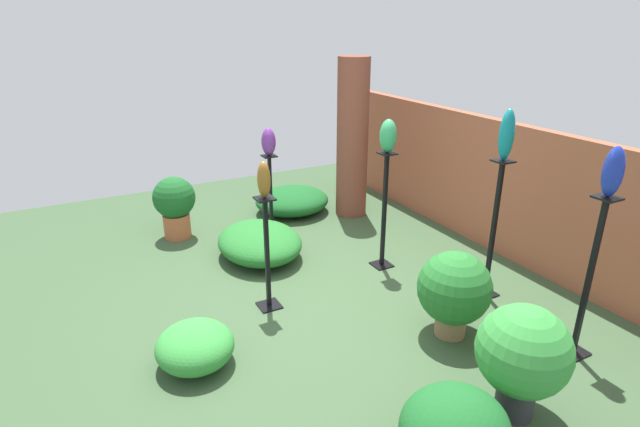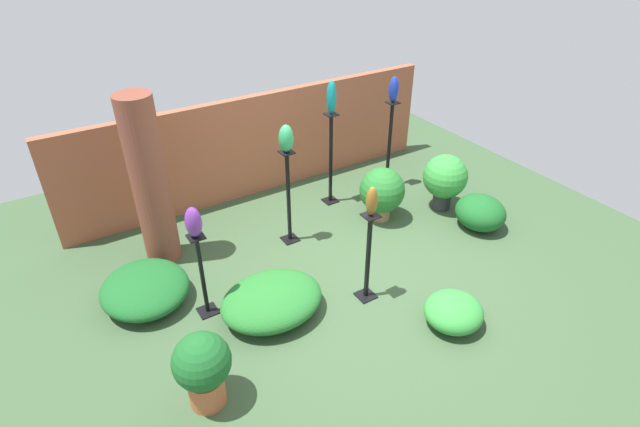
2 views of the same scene
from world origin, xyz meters
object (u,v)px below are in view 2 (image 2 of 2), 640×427
pedestal_teal (331,163)px  pedestal_violet (203,279)px  brick_pillar (150,183)px  art_vase_cobalt (394,89)px  potted_plant_walkway_edge (445,178)px  art_vase_teal (332,97)px  art_vase_bronze (372,201)px  art_vase_violet (193,222)px  potted_plant_back_center (203,367)px  potted_plant_mid_right (382,191)px  pedestal_jade (289,202)px  pedestal_bronze (368,261)px  art_vase_jade (286,138)px  pedestal_cobalt (389,149)px

pedestal_teal → pedestal_violet: bearing=-152.4°
brick_pillar → art_vase_cobalt: bearing=-0.3°
brick_pillar → potted_plant_walkway_edge: 3.85m
pedestal_teal → art_vase_cobalt: 1.34m
art_vase_teal → art_vase_cobalt: 1.00m
pedestal_violet → art_vase_bronze: bearing=-23.8°
art_vase_violet → potted_plant_back_center: 1.34m
pedestal_teal → potted_plant_back_center: 3.60m
potted_plant_back_center → potted_plant_mid_right: (3.10, 1.55, -0.01)m
art_vase_bronze → potted_plant_back_center: 2.17m
pedestal_jade → pedestal_violet: size_ratio=1.27×
pedestal_teal → pedestal_jade: bearing=-150.9°
brick_pillar → pedestal_bronze: brick_pillar is taller
art_vase_violet → potted_plant_mid_right: bearing=10.2°
art_vase_teal → art_vase_bronze: bearing=-112.0°
brick_pillar → art_vase_jade: bearing=-19.0°
pedestal_teal → art_vase_jade: 1.37m
pedestal_bronze → art_vase_jade: (-0.19, 1.39, 0.93)m
pedestal_cobalt → art_vase_bronze: (-1.78, -1.88, 0.62)m
art_vase_teal → art_vase_cobalt: bearing=-2.6°
pedestal_bronze → potted_plant_walkway_edge: 2.22m
brick_pillar → pedestal_violet: (0.09, -1.20, -0.58)m
art_vase_teal → potted_plant_walkway_edge: art_vase_teal is taller
art_vase_cobalt → potted_plant_walkway_edge: bearing=-75.7°
pedestal_teal → art_vase_cobalt: size_ratio=3.67×
art_vase_teal → art_vase_cobalt: (1.00, -0.05, -0.06)m
art_vase_bronze → pedestal_cobalt: bearing=46.6°
art_vase_jade → potted_plant_walkway_edge: (2.20, -0.45, -0.94)m
art_vase_teal → pedestal_cobalt: bearing=-2.6°
pedestal_bronze → art_vase_teal: size_ratio=2.39×
pedestal_cobalt → art_vase_violet: bearing=-160.5°
pedestal_jade → art_vase_bronze: art_vase_bronze is taller
pedestal_violet → pedestal_cobalt: (3.35, 1.19, 0.16)m
potted_plant_back_center → potted_plant_mid_right: size_ratio=1.01×
art_vase_teal → pedestal_jade: bearing=-150.9°
brick_pillar → pedestal_cobalt: 3.47m
art_vase_violet → pedestal_bronze: bearing=-23.8°
pedestal_jade → pedestal_cobalt: bearing=14.1°
pedestal_cobalt → art_vase_bronze: bearing=-133.4°
pedestal_violet → pedestal_cobalt: 3.56m
pedestal_violet → potted_plant_mid_right: size_ratio=1.32×
art_vase_cobalt → potted_plant_walkway_edge: 1.41m
pedestal_bronze → pedestal_teal: pedestal_teal is taller
pedestal_bronze → pedestal_jade: bearing=97.7°
pedestal_jade → potted_plant_walkway_edge: 2.25m
pedestal_bronze → potted_plant_back_center: 2.02m
pedestal_jade → art_vase_bronze: size_ratio=3.91×
art_vase_bronze → art_vase_cobalt: bearing=46.6°
pedestal_cobalt → potted_plant_walkway_edge: pedestal_cobalt is taller
art_vase_jade → art_vase_cobalt: (1.96, 0.49, 0.09)m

